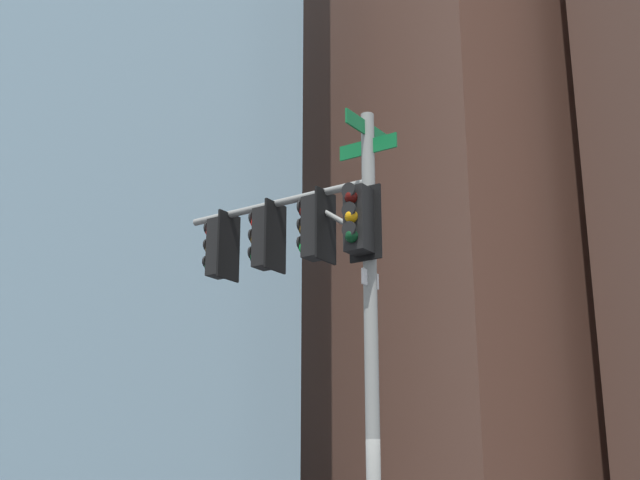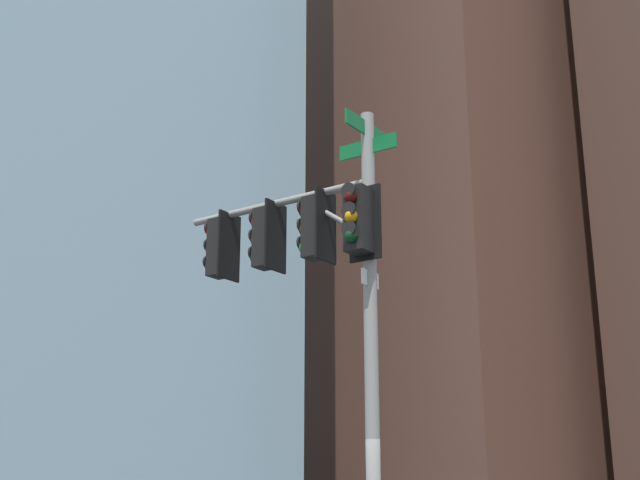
# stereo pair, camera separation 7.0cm
# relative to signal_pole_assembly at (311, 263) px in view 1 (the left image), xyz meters

# --- Properties ---
(signal_pole_assembly) EXTENTS (1.85, 3.84, 7.49)m
(signal_pole_assembly) POSITION_rel_signal_pole_assembly_xyz_m (0.00, 0.00, 0.00)
(signal_pole_assembly) COLOR gray
(signal_pole_assembly) RESTS_ON ground_plane
(building_brick_midblock) EXTENTS (16.34, 16.66, 38.72)m
(building_brick_midblock) POSITION_rel_signal_pole_assembly_xyz_m (33.21, 28.96, 14.14)
(building_brick_midblock) COLOR brown
(building_brick_midblock) RESTS_ON ground_plane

